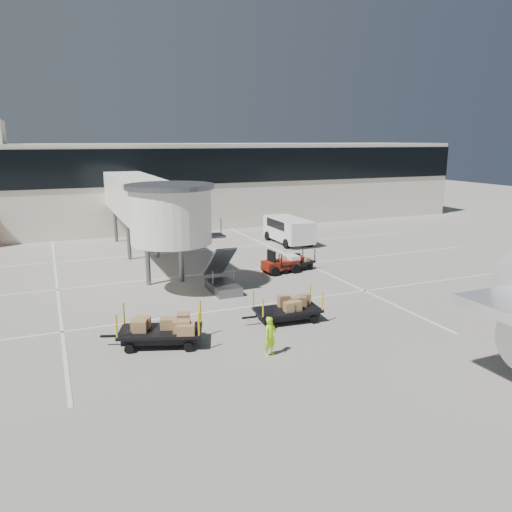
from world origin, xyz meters
The scene contains 10 objects.
ground centered at (0.00, 0.00, 0.00)m, with size 140.00×140.00×0.00m, color #A69F94.
lane_markings centered at (-0.67, 9.33, 0.01)m, with size 40.00×30.00×0.02m.
terminal centered at (-0.35, 29.94, 4.11)m, with size 64.00×12.11×15.20m.
jet_bridge centered at (-3.97, 12.26, 4.28)m, with size 5.70×20.40×6.03m.
baggage_tug centered at (3.41, 7.53, 0.55)m, with size 2.41×1.65×1.52m.
suitcase_cart centered at (4.28, 7.78, 0.47)m, with size 3.54×1.87×1.36m.
box_cart_near centered at (-0.13, -0.59, 0.57)m, with size 3.80×1.74×1.47m.
box_cart_far centered at (-6.40, -1.03, 0.62)m, with size 4.21×2.68×1.63m.
ground_worker centered at (-2.50, -3.80, 0.80)m, with size 0.58×0.38×1.61m, color #99E217.
minivan centered at (8.03, 15.92, 1.23)m, with size 2.41×5.43×2.05m.
Camera 1 is at (-10.12, -20.48, 8.30)m, focal length 35.00 mm.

